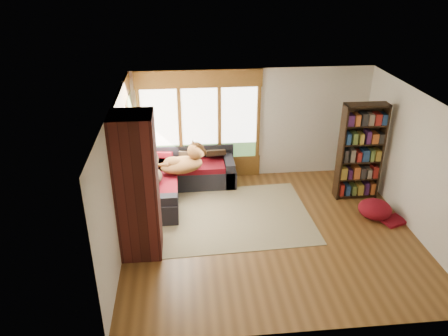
{
  "coord_description": "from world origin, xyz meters",
  "views": [
    {
      "loc": [
        -1.58,
        -6.92,
        4.82
      ],
      "look_at": [
        -0.79,
        0.96,
        0.95
      ],
      "focal_mm": 35.0,
      "sensor_mm": 36.0,
      "label": 1
    }
  ],
  "objects_px": {
    "dog_tan": "(185,160)",
    "dog_brindle": "(150,172)",
    "brick_chimney": "(137,187)",
    "pouf": "(375,209)",
    "sectional_sofa": "(169,182)",
    "bookshelf": "(360,152)",
    "area_rug": "(231,216)"
  },
  "relations": [
    {
      "from": "area_rug",
      "to": "pouf",
      "type": "height_order",
      "value": "pouf"
    },
    {
      "from": "bookshelf",
      "to": "pouf",
      "type": "xyz_separation_m",
      "value": [
        0.09,
        -0.88,
        -0.87
      ]
    },
    {
      "from": "brick_chimney",
      "to": "sectional_sofa",
      "type": "height_order",
      "value": "brick_chimney"
    },
    {
      "from": "sectional_sofa",
      "to": "dog_brindle",
      "type": "height_order",
      "value": "dog_brindle"
    },
    {
      "from": "dog_tan",
      "to": "dog_brindle",
      "type": "relative_size",
      "value": 1.27
    },
    {
      "from": "dog_tan",
      "to": "dog_brindle",
      "type": "xyz_separation_m",
      "value": [
        -0.75,
        -0.37,
        -0.05
      ]
    },
    {
      "from": "sectional_sofa",
      "to": "dog_brindle",
      "type": "relative_size",
      "value": 2.52
    },
    {
      "from": "bookshelf",
      "to": "dog_brindle",
      "type": "xyz_separation_m",
      "value": [
        -4.46,
        0.12,
        -0.31
      ]
    },
    {
      "from": "dog_brindle",
      "to": "sectional_sofa",
      "type": "bearing_deg",
      "value": -52.9
    },
    {
      "from": "sectional_sofa",
      "to": "dog_tan",
      "type": "height_order",
      "value": "dog_tan"
    },
    {
      "from": "dog_tan",
      "to": "area_rug",
      "type": "bearing_deg",
      "value": -68.76
    },
    {
      "from": "area_rug",
      "to": "dog_brindle",
      "type": "xyz_separation_m",
      "value": [
        -1.65,
        0.7,
        0.75
      ]
    },
    {
      "from": "dog_tan",
      "to": "dog_brindle",
      "type": "height_order",
      "value": "dog_tan"
    },
    {
      "from": "bookshelf",
      "to": "dog_tan",
      "type": "distance_m",
      "value": 3.75
    },
    {
      "from": "pouf",
      "to": "dog_tan",
      "type": "xyz_separation_m",
      "value": [
        -3.8,
        1.37,
        0.62
      ]
    },
    {
      "from": "brick_chimney",
      "to": "dog_tan",
      "type": "height_order",
      "value": "brick_chimney"
    },
    {
      "from": "area_rug",
      "to": "dog_tan",
      "type": "bearing_deg",
      "value": 129.93
    },
    {
      "from": "pouf",
      "to": "dog_tan",
      "type": "bearing_deg",
      "value": 160.19
    },
    {
      "from": "sectional_sofa",
      "to": "area_rug",
      "type": "xyz_separation_m",
      "value": [
        1.28,
        -1.07,
        -0.3
      ]
    },
    {
      "from": "pouf",
      "to": "dog_tan",
      "type": "height_order",
      "value": "dog_tan"
    },
    {
      "from": "brick_chimney",
      "to": "dog_brindle",
      "type": "distance_m",
      "value": 1.77
    },
    {
      "from": "brick_chimney",
      "to": "sectional_sofa",
      "type": "distance_m",
      "value": 2.32
    },
    {
      "from": "brick_chimney",
      "to": "dog_tan",
      "type": "relative_size",
      "value": 2.34
    },
    {
      "from": "area_rug",
      "to": "bookshelf",
      "type": "xyz_separation_m",
      "value": [
        2.81,
        0.58,
        1.06
      ]
    },
    {
      "from": "bookshelf",
      "to": "dog_brindle",
      "type": "bearing_deg",
      "value": 178.43
    },
    {
      "from": "bookshelf",
      "to": "dog_tan",
      "type": "bearing_deg",
      "value": 172.46
    },
    {
      "from": "dog_brindle",
      "to": "brick_chimney",
      "type": "bearing_deg",
      "value": 169.52
    },
    {
      "from": "bookshelf",
      "to": "pouf",
      "type": "relative_size",
      "value": 3.19
    },
    {
      "from": "sectional_sofa",
      "to": "bookshelf",
      "type": "xyz_separation_m",
      "value": [
        4.09,
        -0.49,
        0.76
      ]
    },
    {
      "from": "dog_tan",
      "to": "dog_brindle",
      "type": "bearing_deg",
      "value": -172.44
    },
    {
      "from": "sectional_sofa",
      "to": "bookshelf",
      "type": "relative_size",
      "value": 1.03
    },
    {
      "from": "pouf",
      "to": "dog_tan",
      "type": "distance_m",
      "value": 4.09
    }
  ]
}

